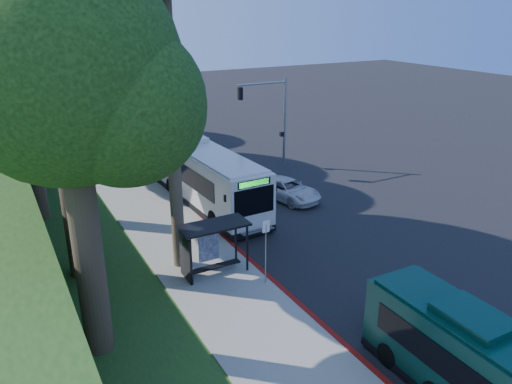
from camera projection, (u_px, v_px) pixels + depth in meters
ground at (303, 222)px, 29.24m from camera, size 140.00×140.00×0.00m
sidewalk at (186, 249)px, 25.94m from camera, size 4.50×70.00×0.12m
red_curb at (262, 272)px, 23.68m from camera, size 0.25×30.00×0.13m
grass_verge at (56, 235)px, 27.50m from camera, size 8.00×70.00×0.06m
bus_shelter at (208, 239)px, 23.00m from camera, size 3.20×1.51×2.55m
stop_sign_pole at (266, 243)px, 21.97m from camera, size 0.35×0.06×3.17m
traffic_signal_pole at (273, 112)px, 37.61m from camera, size 4.10×0.30×7.00m
tree_0 at (52, 25)px, 19.74m from camera, size 8.40×8.00×15.70m
tree_2 at (28, 29)px, 33.38m from camera, size 8.82×8.40×15.12m
tree_4 at (17, 31)px, 47.02m from camera, size 8.40×8.00×14.14m
tree_5 at (22, 35)px, 54.31m from camera, size 7.35×7.00×12.86m
tree_6 at (69, 83)px, 15.10m from camera, size 7.56×7.20×13.74m
white_bus at (202, 173)px, 31.89m from camera, size 3.29×13.15×3.89m
pickup at (288, 189)px, 32.55m from camera, size 3.20×5.13×1.32m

